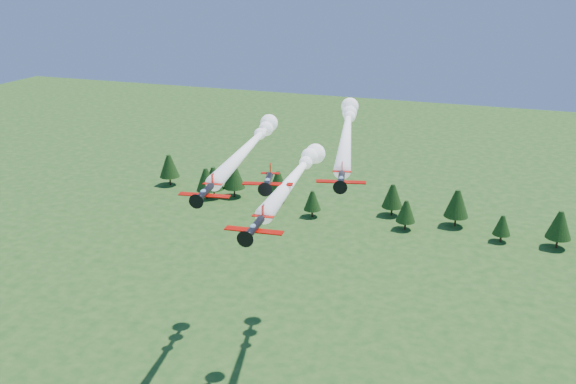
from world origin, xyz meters
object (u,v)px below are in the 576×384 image
(plane_left, at_px, (251,144))
(plane_slot, at_px, (268,181))
(plane_right, at_px, (347,128))
(plane_lead, at_px, (297,174))

(plane_left, bearing_deg, plane_slot, -69.32)
(plane_left, xyz_separation_m, plane_right, (16.77, 6.34, 2.96))
(plane_left, bearing_deg, plane_lead, -50.07)
(plane_slot, bearing_deg, plane_lead, 62.75)
(plane_slot, bearing_deg, plane_left, 103.92)
(plane_left, distance_m, plane_right, 18.17)
(plane_left, xyz_separation_m, plane_slot, (11.19, -19.96, 0.21))
(plane_lead, xyz_separation_m, plane_right, (3.80, 17.81, 3.92))
(plane_right, xyz_separation_m, plane_slot, (-5.59, -26.30, -2.76))
(plane_left, relative_size, plane_slot, 5.72)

